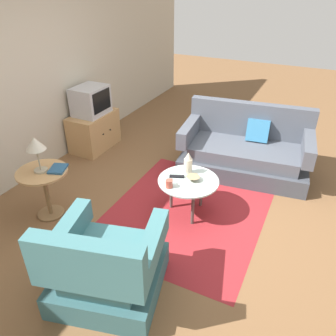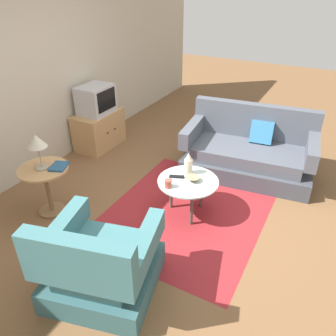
# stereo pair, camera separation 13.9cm
# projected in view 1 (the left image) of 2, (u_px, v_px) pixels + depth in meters

# --- Properties ---
(ground_plane) EXTENTS (16.00, 16.00, 0.00)m
(ground_plane) POSITION_uv_depth(u_px,v_px,m) (183.00, 210.00, 4.01)
(ground_plane) COLOR brown
(back_wall) EXTENTS (9.00, 0.12, 2.70)m
(back_wall) POSITION_uv_depth(u_px,v_px,m) (19.00, 75.00, 4.18)
(back_wall) COLOR #BCB29E
(back_wall) RESTS_ON ground
(area_rug) EXTENTS (2.08, 1.74, 0.00)m
(area_rug) POSITION_uv_depth(u_px,v_px,m) (187.00, 212.00, 3.97)
(area_rug) COLOR maroon
(area_rug) RESTS_ON ground
(armchair) EXTENTS (1.05, 1.07, 0.88)m
(armchair) POSITION_uv_depth(u_px,v_px,m) (106.00, 268.00, 2.82)
(armchair) COLOR #325C60
(armchair) RESTS_ON ground
(couch) EXTENTS (1.07, 1.81, 0.91)m
(couch) POSITION_uv_depth(u_px,v_px,m) (245.00, 151.00, 4.66)
(couch) COLOR #3E424B
(couch) RESTS_ON ground
(coffee_table) EXTENTS (0.69, 0.69, 0.45)m
(coffee_table) POSITION_uv_depth(u_px,v_px,m) (188.00, 183.00, 3.76)
(coffee_table) COLOR #B2C6C1
(coffee_table) RESTS_ON ground
(side_table) EXTENTS (0.56, 0.56, 0.60)m
(side_table) POSITION_uv_depth(u_px,v_px,m) (44.00, 183.00, 3.71)
(side_table) COLOR tan
(side_table) RESTS_ON ground
(tv_stand) EXTENTS (0.79, 0.50, 0.58)m
(tv_stand) POSITION_uv_depth(u_px,v_px,m) (94.00, 131.00, 5.29)
(tv_stand) COLOR tan
(tv_stand) RESTS_ON ground
(television) EXTENTS (0.52, 0.42, 0.43)m
(television) POSITION_uv_depth(u_px,v_px,m) (91.00, 101.00, 5.04)
(television) COLOR #B7B7BC
(television) RESTS_ON tv_stand
(table_lamp) EXTENTS (0.21, 0.21, 0.40)m
(table_lamp) POSITION_uv_depth(u_px,v_px,m) (35.00, 145.00, 3.47)
(table_lamp) COLOR #9E937A
(table_lamp) RESTS_ON side_table
(vase) EXTENTS (0.10, 0.10, 0.27)m
(vase) POSITION_uv_depth(u_px,v_px,m) (188.00, 163.00, 3.81)
(vase) COLOR beige
(vase) RESTS_ON coffee_table
(mug) EXTENTS (0.13, 0.08, 0.09)m
(mug) POSITION_uv_depth(u_px,v_px,m) (169.00, 183.00, 3.59)
(mug) COLOR #B74C3D
(mug) RESTS_ON coffee_table
(bowl) EXTENTS (0.15, 0.15, 0.05)m
(bowl) POSITION_uv_depth(u_px,v_px,m) (193.00, 178.00, 3.72)
(bowl) COLOR tan
(bowl) RESTS_ON coffee_table
(tv_remote_dark) EXTENTS (0.11, 0.17, 0.02)m
(tv_remote_dark) POSITION_uv_depth(u_px,v_px,m) (177.00, 176.00, 3.79)
(tv_remote_dark) COLOR black
(tv_remote_dark) RESTS_ON coffee_table
(book) EXTENTS (0.26, 0.23, 0.02)m
(book) POSITION_uv_depth(u_px,v_px,m) (58.00, 169.00, 3.64)
(book) COLOR navy
(book) RESTS_ON side_table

